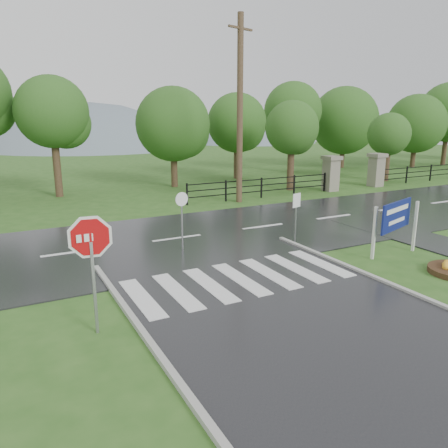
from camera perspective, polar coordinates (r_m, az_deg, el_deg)
ground at (r=9.42m, az=18.15°, el=-16.89°), size 120.00×120.00×0.00m
main_road at (r=17.26m, az=-6.17°, el=-1.99°), size 90.00×8.00×0.04m
crosswalk at (r=12.95m, az=2.13°, el=-7.14°), size 6.50×2.80×0.02m
pillar_west at (r=28.91m, az=13.79°, el=6.53°), size 1.00×1.00×2.24m
pillar_east at (r=31.69m, az=19.27°, el=6.78°), size 1.00×1.00×2.24m
fence_west at (r=25.83m, az=4.92°, el=5.02°), size 9.58×0.08×1.20m
hills at (r=73.93m, az=-19.30°, el=-2.73°), size 102.00×48.00×48.00m
treeline at (r=30.66m, az=-14.20°, el=4.69°), size 83.20×5.20×10.00m
stop_sign at (r=9.73m, az=-16.97°, el=-3.04°), size 1.26×0.17×2.86m
estate_billboard at (r=16.05m, az=21.58°, el=0.70°), size 2.11×0.73×1.90m
reg_sign_small at (r=16.45m, az=9.42°, el=2.10°), size 0.42×0.13×1.94m
reg_sign_round at (r=15.45m, az=-5.52°, el=1.34°), size 0.49×0.10×2.14m
utility_pole_east at (r=24.16m, az=2.09°, el=14.64°), size 1.70×0.63×9.85m
entrance_tree_left at (r=28.56m, az=8.87°, el=12.25°), size 3.38×3.38×5.68m
entrance_tree_right at (r=34.45m, az=20.76°, el=10.87°), size 3.06×3.06×4.95m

